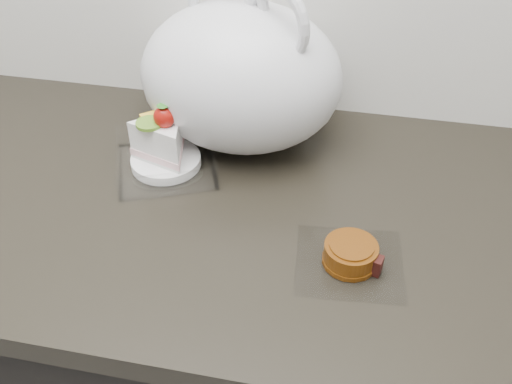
% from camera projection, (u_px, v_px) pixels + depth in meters
% --- Properties ---
extents(counter, '(2.04, 0.64, 0.90)m').
position_uv_depth(counter, '(184.00, 352.00, 1.22)').
color(counter, black).
rests_on(counter, ground).
extents(cake_tray, '(0.21, 0.21, 0.13)m').
position_uv_depth(cake_tray, '(165.00, 151.00, 0.97)').
color(cake_tray, white).
rests_on(cake_tray, counter).
extents(mooncake_wrap, '(0.16, 0.16, 0.04)m').
position_uv_depth(mooncake_wrap, '(351.00, 256.00, 0.80)').
color(mooncake_wrap, white).
rests_on(mooncake_wrap, counter).
extents(plastic_bag, '(0.43, 0.38, 0.32)m').
position_uv_depth(plastic_bag, '(232.00, 75.00, 0.98)').
color(plastic_bag, silver).
rests_on(plastic_bag, counter).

